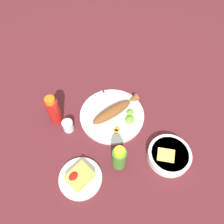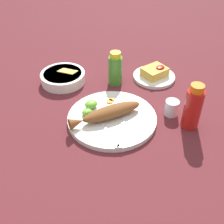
# 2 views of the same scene
# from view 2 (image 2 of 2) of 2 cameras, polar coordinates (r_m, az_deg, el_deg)

# --- Properties ---
(ground_plane) EXTENTS (4.00, 4.00, 0.00)m
(ground_plane) POSITION_cam_2_polar(r_m,az_deg,el_deg) (1.00, 0.00, -1.70)
(ground_plane) COLOR #561E23
(main_plate) EXTENTS (0.31, 0.31, 0.02)m
(main_plate) POSITION_cam_2_polar(r_m,az_deg,el_deg) (0.99, 0.00, -1.30)
(main_plate) COLOR silver
(main_plate) RESTS_ON ground_plane
(fried_fish) EXTENTS (0.27, 0.09, 0.04)m
(fried_fish) POSITION_cam_2_polar(r_m,az_deg,el_deg) (0.97, -0.84, -0.18)
(fried_fish) COLOR brown
(fried_fish) RESTS_ON main_plate
(fork_near) EXTENTS (0.14, 0.15, 0.00)m
(fork_near) POSITION_cam_2_polar(r_m,az_deg,el_deg) (0.93, 2.04, -3.74)
(fork_near) COLOR silver
(fork_near) RESTS_ON main_plate
(fork_far) EXTENTS (0.05, 0.18, 0.00)m
(fork_far) POSITION_cam_2_polar(r_m,az_deg,el_deg) (0.93, -0.96, -3.99)
(fork_far) COLOR silver
(fork_far) RESTS_ON main_plate
(carrot_slice_near) EXTENTS (0.02, 0.02, 0.00)m
(carrot_slice_near) POSITION_cam_2_polar(r_m,az_deg,el_deg) (1.06, -0.05, 2.54)
(carrot_slice_near) COLOR orange
(carrot_slice_near) RESTS_ON main_plate
(carrot_slice_mid) EXTENTS (0.03, 0.03, 0.00)m
(carrot_slice_mid) POSITION_cam_2_polar(r_m,az_deg,el_deg) (1.06, -0.47, 2.17)
(carrot_slice_mid) COLOR orange
(carrot_slice_mid) RESTS_ON main_plate
(lime_wedge_main) EXTENTS (0.05, 0.04, 0.03)m
(lime_wedge_main) POSITION_cam_2_polar(r_m,az_deg,el_deg) (1.03, -4.26, 1.59)
(lime_wedge_main) COLOR #6BB233
(lime_wedge_main) RESTS_ON main_plate
(lime_wedge_side) EXTENTS (0.04, 0.03, 0.02)m
(lime_wedge_side) POSITION_cam_2_polar(r_m,az_deg,el_deg) (1.00, -5.10, -0.01)
(lime_wedge_side) COLOR #6BB233
(lime_wedge_side) RESTS_ON main_plate
(hot_sauce_bottle_red) EXTENTS (0.06, 0.06, 0.17)m
(hot_sauce_bottle_red) POSITION_cam_2_polar(r_m,az_deg,el_deg) (0.97, 16.11, 0.85)
(hot_sauce_bottle_red) COLOR #B21914
(hot_sauce_bottle_red) RESTS_ON ground_plane
(hot_sauce_bottle_green) EXTENTS (0.06, 0.06, 0.14)m
(hot_sauce_bottle_green) POSITION_cam_2_polar(r_m,az_deg,el_deg) (1.16, 0.67, 8.73)
(hot_sauce_bottle_green) COLOR #3D8428
(hot_sauce_bottle_green) RESTS_ON ground_plane
(salt_cup) EXTENTS (0.05, 0.05, 0.06)m
(salt_cup) POSITION_cam_2_polar(r_m,az_deg,el_deg) (1.03, 12.00, 0.68)
(salt_cup) COLOR silver
(salt_cup) RESTS_ON ground_plane
(side_plate_fries) EXTENTS (0.18, 0.18, 0.01)m
(side_plate_fries) POSITION_cam_2_polar(r_m,az_deg,el_deg) (1.24, 8.52, 7.09)
(side_plate_fries) COLOR silver
(side_plate_fries) RESTS_ON ground_plane
(fries_pile) EXTENTS (0.10, 0.08, 0.04)m
(fries_pile) POSITION_cam_2_polar(r_m,az_deg,el_deg) (1.23, 8.67, 8.12)
(fries_pile) COLOR gold
(fries_pile) RESTS_ON side_plate_fries
(guacamole_bowl) EXTENTS (0.19, 0.19, 0.06)m
(guacamole_bowl) POSITION_cam_2_polar(r_m,az_deg,el_deg) (1.21, -9.92, 7.06)
(guacamole_bowl) COLOR white
(guacamole_bowl) RESTS_ON ground_plane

